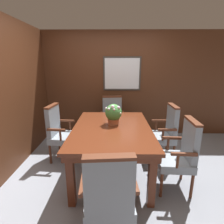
# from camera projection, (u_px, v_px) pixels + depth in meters

# --- Properties ---
(ground_plane) EXTENTS (14.00, 14.00, 0.00)m
(ground_plane) POSITION_uv_depth(u_px,v_px,m) (111.00, 173.00, 2.85)
(ground_plane) COLOR gray
(wall_back) EXTENTS (7.20, 0.08, 2.45)m
(wall_back) POSITION_uv_depth(u_px,v_px,m) (112.00, 85.00, 4.19)
(wall_back) COLOR #4C2816
(wall_back) RESTS_ON ground_plane
(wall_left) EXTENTS (0.06, 7.20, 2.45)m
(wall_left) POSITION_uv_depth(u_px,v_px,m) (0.00, 99.00, 2.54)
(wall_left) COLOR #4C2816
(wall_left) RESTS_ON ground_plane
(dining_table) EXTENTS (1.19, 1.70, 0.77)m
(dining_table) POSITION_uv_depth(u_px,v_px,m) (112.00, 133.00, 2.74)
(dining_table) COLOR #562614
(dining_table) RESTS_ON ground_plane
(chair_right_far) EXTENTS (0.46, 0.52, 1.02)m
(chair_right_far) POSITION_uv_depth(u_px,v_px,m) (165.00, 131.00, 3.16)
(chair_right_far) COLOR #562B19
(chair_right_far) RESTS_ON ground_plane
(chair_left_far) EXTENTS (0.49, 0.55, 1.02)m
(chair_left_far) POSITION_uv_depth(u_px,v_px,m) (60.00, 131.00, 3.16)
(chair_left_far) COLOR #562B19
(chair_left_far) RESTS_ON ground_plane
(chair_right_near) EXTENTS (0.48, 0.54, 1.02)m
(chair_right_near) POSITION_uv_depth(u_px,v_px,m) (181.00, 153.00, 2.38)
(chair_right_near) COLOR #562B19
(chair_right_near) RESTS_ON ground_plane
(chair_head_near) EXTENTS (0.54, 0.49, 1.02)m
(chair_head_near) POSITION_uv_depth(u_px,v_px,m) (109.00, 196.00, 1.60)
(chair_head_near) COLOR #562B19
(chair_head_near) RESTS_ON ground_plane
(chair_head_far) EXTENTS (0.54, 0.49, 1.02)m
(chair_head_far) POSITION_uv_depth(u_px,v_px,m) (112.00, 118.00, 3.93)
(chair_head_far) COLOR #562B19
(chair_head_far) RESTS_ON ground_plane
(potted_plant) EXTENTS (0.27, 0.27, 0.33)m
(potted_plant) POSITION_uv_depth(u_px,v_px,m) (113.00, 114.00, 2.80)
(potted_plant) COLOR #B2603D
(potted_plant) RESTS_ON dining_table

